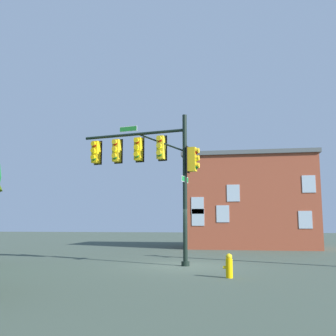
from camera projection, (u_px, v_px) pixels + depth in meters
ground_plane at (185, 266)px, 17.11m from camera, size 120.00×120.00×0.00m
signal_pole_assembly at (149, 159)px, 18.40m from camera, size 5.87×1.63×6.86m
fire_hydrant at (229, 266)px, 13.45m from camera, size 0.33×0.24×0.83m
brick_building at (249, 201)px, 30.01m from camera, size 9.84×5.81×7.06m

